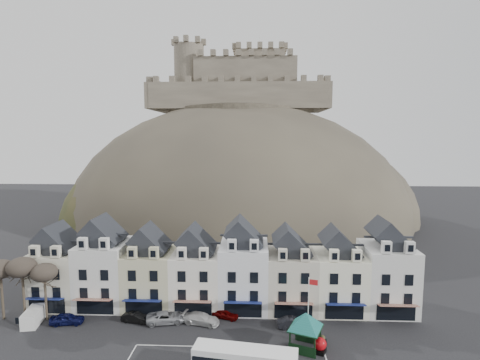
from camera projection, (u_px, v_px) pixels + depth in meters
The scene contains 18 objects.
townhouse_terrace at pixel (222, 270), 54.24m from camera, with size 54.40×9.35×11.80m.
castle_hill at pixel (242, 222), 107.37m from camera, with size 100.00×76.00×68.00m.
castle at pixel (241, 82), 109.60m from camera, with size 50.20×22.20×22.00m.
tree_left_far at pixel (0, 270), 49.87m from camera, with size 3.61×3.61×8.24m.
tree_left_mid at pixel (22, 268), 49.70m from camera, with size 3.78×3.78×8.64m.
tree_left_near at pixel (44, 273), 49.65m from camera, with size 3.43×3.43×7.84m.
bus_shelter at pixel (306, 321), 43.15m from camera, with size 6.49×6.49×4.44m.
red_buoy at pixel (320, 345), 42.64m from camera, with size 1.63×1.63×1.83m.
flagpole at pixel (309, 304), 45.36m from camera, with size 1.08×0.39×7.77m.
white_van at pixel (34, 316), 49.37m from camera, with size 2.55×4.45×1.91m.
planter_west at pixel (320, 340), 44.59m from camera, with size 1.08×0.85×0.97m.
planter_east at pixel (322, 339), 44.67m from camera, with size 1.10×0.72×1.01m.
car_navy at pixel (67, 319), 49.21m from camera, with size 1.71×4.25×1.45m, color #0B0E38.
car_black at pixel (136, 318), 49.72m from camera, with size 1.35×3.88×1.28m, color black.
car_silver at pixel (166, 317), 49.63m from camera, with size 2.41×5.15×1.45m, color #9D9FA4.
car_white at pixel (201, 319), 49.29m from camera, with size 2.01×4.95×1.44m, color #BCBCBC.
car_maroon at pixel (225, 314), 50.82m from camera, with size 1.46×3.64×1.24m, color #510404.
car_charcoal at pixel (293, 323), 48.31m from camera, with size 1.43×4.11×1.36m, color black.
Camera 1 is at (5.07, -36.19, 24.70)m, focal length 28.00 mm.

